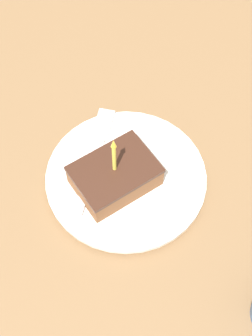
% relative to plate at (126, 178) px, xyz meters
% --- Properties ---
extents(ground_plane, '(2.40, 2.40, 0.04)m').
position_rel_plate_xyz_m(ground_plane, '(0.03, -0.01, -0.03)').
color(ground_plane, brown).
rests_on(ground_plane, ground).
extents(plate, '(0.22, 0.22, 0.02)m').
position_rel_plate_xyz_m(plate, '(0.00, 0.00, 0.00)').
color(plate, white).
rests_on(plate, ground_plane).
extents(cake_slice, '(0.08, 0.11, 0.10)m').
position_rel_plate_xyz_m(cake_slice, '(-0.00, 0.02, 0.03)').
color(cake_slice, brown).
rests_on(cake_slice, plate).
extents(fork, '(0.13, 0.14, 0.00)m').
position_rel_plate_xyz_m(fork, '(0.06, 0.01, 0.01)').
color(fork, silver).
rests_on(fork, plate).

